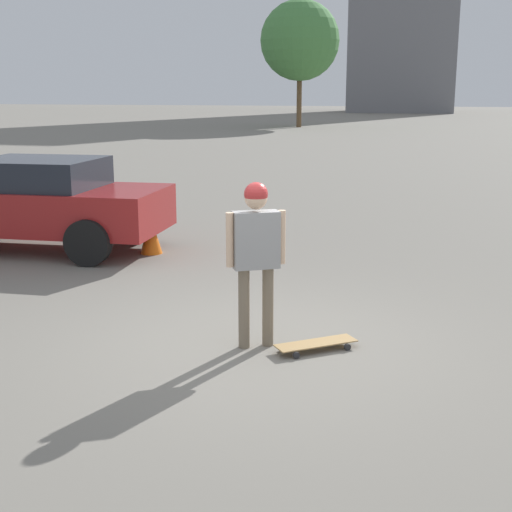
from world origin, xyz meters
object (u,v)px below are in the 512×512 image
at_px(person, 256,244).
at_px(traffic_cone, 151,234).
at_px(car_parked_near, 35,202).
at_px(skateboard, 316,344).

relative_size(person, traffic_cone, 2.74).
relative_size(car_parked_near, traffic_cone, 7.03).
bearing_deg(skateboard, person, -33.61).
bearing_deg(skateboard, car_parked_near, -71.37).
bearing_deg(person, skateboard, -25.00).
height_order(skateboard, car_parked_near, car_parked_near).
distance_m(skateboard, traffic_cone, 5.01).
distance_m(person, car_parked_near, 5.89).
height_order(person, car_parked_near, person).
bearing_deg(person, car_parked_near, 113.51).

